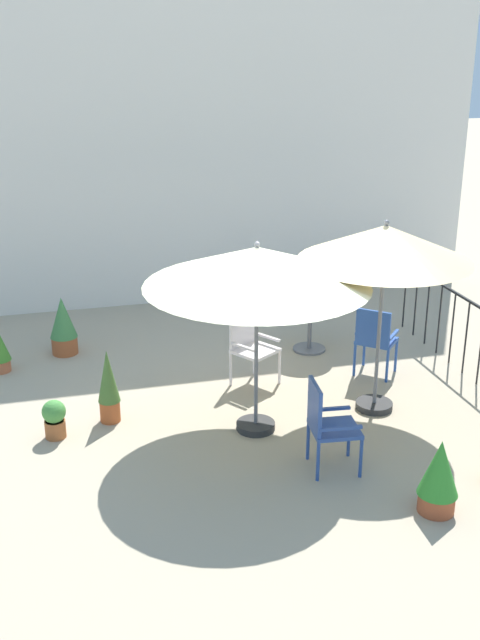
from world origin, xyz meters
TOP-DOWN VIEW (x-y plane):
  - ground_plane at (0.00, 0.00)m, footprint 60.00×60.00m
  - villa_facade at (0.00, 4.52)m, footprint 10.11×0.30m
  - patio_umbrella_0 at (1.47, -0.12)m, footprint 1.95×1.95m
  - patio_umbrella_1 at (-0.04, -0.25)m, footprint 2.43×2.43m
  - cafe_table_0 at (1.33, 1.80)m, footprint 0.84×0.84m
  - patio_chair_0 at (0.42, -1.24)m, footprint 0.52×0.50m
  - patio_chair_1 at (0.24, 0.96)m, footprint 0.67×0.66m
  - patio_chair_2 at (1.84, 0.75)m, footprint 0.63×0.63m
  - potted_plant_0 at (1.16, -2.22)m, footprint 0.38×0.38m
  - potted_plant_2 at (-2.02, 2.55)m, footprint 0.38×0.38m
  - potted_plant_3 at (-1.61, 0.37)m, footprint 0.26×0.26m
  - potted_plant_5 at (-2.23, 0.14)m, footprint 0.26×0.26m

SIDE VIEW (x-z plane):
  - ground_plane at x=0.00m, z-range 0.00..0.00m
  - potted_plant_5 at x=-2.23m, z-range 0.01..0.46m
  - potted_plant_0 at x=1.16m, z-range 0.01..0.75m
  - potted_plant_2 at x=-2.02m, z-range 0.01..0.83m
  - potted_plant_3 at x=-1.61m, z-range 0.01..0.89m
  - patio_chair_1 at x=0.24m, z-range 0.08..0.98m
  - cafe_table_0 at x=1.33m, z-range 0.15..0.92m
  - patio_chair_0 at x=0.42m, z-range 0.06..1.03m
  - patio_chair_2 at x=1.84m, z-range 0.08..1.02m
  - patio_umbrella_1 at x=-0.04m, z-range 0.81..3.00m
  - patio_umbrella_0 at x=1.47m, z-range 0.86..3.16m
  - villa_facade at x=0.00m, z-range 0.00..5.11m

